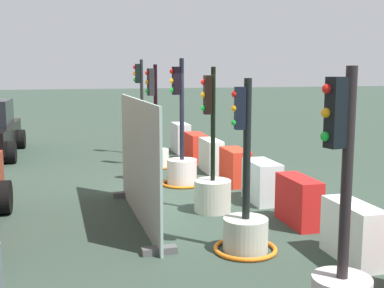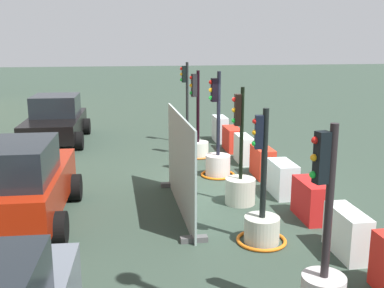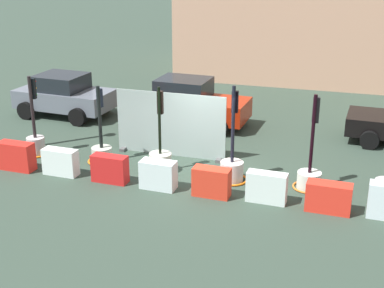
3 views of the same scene
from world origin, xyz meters
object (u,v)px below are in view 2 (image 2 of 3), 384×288
(traffic_light_2, at_px, (240,184))
(construction_barrier_5, at_px, (244,149))
(car_black_sedan, at_px, (56,120))
(traffic_light_5, at_px, (187,127))
(construction_barrier_2, at_px, (309,200))
(construction_barrier_4, at_px, (262,162))
(construction_barrier_6, at_px, (232,139))
(construction_barrier_7, at_px, (220,129))
(car_red_compact, at_px, (16,183))
(construction_barrier_3, at_px, (282,179))
(construction_barrier_1, at_px, (347,233))
(traffic_light_4, at_px, (198,143))
(traffic_light_0, at_px, (323,283))
(traffic_light_3, at_px, (218,160))
(traffic_light_1, at_px, (262,222))

(traffic_light_2, xyz_separation_m, construction_barrier_5, (3.41, -1.09, -0.05))
(traffic_light_2, distance_m, car_black_sedan, 8.94)
(traffic_light_5, relative_size, construction_barrier_2, 2.73)
(construction_barrier_4, distance_m, construction_barrier_6, 3.10)
(construction_barrier_7, xyz_separation_m, car_red_compact, (-6.90, 5.78, 0.40))
(construction_barrier_3, bearing_deg, construction_barrier_6, -0.21)
(construction_barrier_4, bearing_deg, car_black_sedan, 46.99)
(car_black_sedan, bearing_deg, construction_barrier_6, -112.63)
(traffic_light_2, bearing_deg, construction_barrier_7, -9.56)
(construction_barrier_7, bearing_deg, construction_barrier_1, -179.95)
(construction_barrier_3, bearing_deg, traffic_light_4, 17.63)
(traffic_light_0, xyz_separation_m, traffic_light_4, (8.79, 0.01, -0.04))
(traffic_light_0, distance_m, construction_barrier_5, 7.89)
(traffic_light_2, relative_size, traffic_light_3, 0.93)
(traffic_light_2, relative_size, construction_barrier_2, 2.49)
(construction_barrier_1, distance_m, car_black_sedan, 11.86)
(construction_barrier_5, bearing_deg, construction_barrier_4, -176.76)
(car_black_sedan, bearing_deg, construction_barrier_1, -150.03)
(traffic_light_3, xyz_separation_m, construction_barrier_4, (-0.29, -1.18, -0.05))
(traffic_light_5, height_order, construction_barrier_2, traffic_light_5)
(traffic_light_1, xyz_separation_m, construction_barrier_7, (8.53, -1.27, 0.07))
(construction_barrier_7, xyz_separation_m, car_black_sedan, (1.02, 5.91, 0.34))
(traffic_light_1, relative_size, construction_barrier_6, 2.13)
(traffic_light_0, bearing_deg, traffic_light_1, 1.10)
(traffic_light_4, height_order, construction_barrier_3, traffic_light_4)
(traffic_light_1, xyz_separation_m, traffic_light_2, (2.03, -0.17, 0.07))
(construction_barrier_6, relative_size, car_red_compact, 0.30)
(traffic_light_4, xyz_separation_m, traffic_light_5, (2.04, 0.00, 0.12))
(traffic_light_1, relative_size, traffic_light_4, 0.91)
(traffic_light_0, xyz_separation_m, construction_barrier_6, (9.40, -1.29, -0.10))
(traffic_light_5, bearing_deg, car_red_compact, 146.46)
(construction_barrier_4, xyz_separation_m, car_black_sedan, (5.59, 6.00, 0.40))
(construction_barrier_3, xyz_separation_m, construction_barrier_7, (6.13, 0.05, 0.05))
(traffic_light_1, height_order, car_red_compact, traffic_light_1)
(traffic_light_0, distance_m, traffic_light_2, 4.38)
(traffic_light_4, relative_size, construction_barrier_2, 2.57)
(traffic_light_1, relative_size, construction_barrier_7, 2.33)
(construction_barrier_2, height_order, construction_barrier_7, construction_barrier_7)
(traffic_light_3, height_order, construction_barrier_4, traffic_light_3)
(construction_barrier_1, relative_size, construction_barrier_4, 1.03)
(construction_barrier_5, bearing_deg, car_black_sedan, 55.23)
(construction_barrier_3, xyz_separation_m, car_black_sedan, (7.15, 5.96, 0.40))
(traffic_light_1, bearing_deg, traffic_light_3, -2.35)
(construction_barrier_4, distance_m, construction_barrier_5, 1.49)
(traffic_light_0, height_order, car_red_compact, traffic_light_0)
(traffic_light_1, xyz_separation_m, traffic_light_5, (8.48, -0.03, 0.18))
(traffic_light_4, height_order, traffic_light_5, traffic_light_5)
(construction_barrier_2, height_order, car_red_compact, car_red_compact)
(traffic_light_5, distance_m, construction_barrier_5, 3.28)
(traffic_light_2, distance_m, construction_barrier_2, 1.61)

